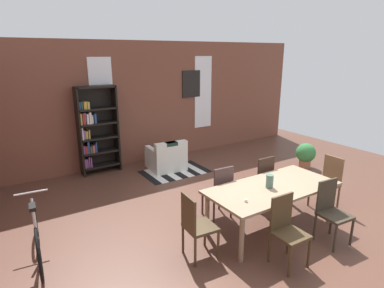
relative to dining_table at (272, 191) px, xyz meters
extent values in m
plane|color=brown|center=(0.13, 0.22, -0.66)|extent=(10.69, 10.69, 0.00)
cube|color=brown|center=(0.13, 4.29, 0.86)|extent=(9.22, 0.12, 3.04)
cube|color=white|center=(-1.30, 4.22, 1.01)|extent=(0.55, 0.02, 1.98)
cube|color=white|center=(1.57, 4.22, 1.01)|extent=(0.55, 0.02, 1.98)
cube|color=#937A5E|center=(0.00, 0.00, 0.05)|extent=(2.14, 1.00, 0.04)
cylinder|color=#937A5E|center=(-0.97, -0.40, -0.32)|extent=(0.07, 0.07, 0.69)
cylinder|color=#937A5E|center=(0.97, -0.40, -0.32)|extent=(0.07, 0.07, 0.69)
cylinder|color=#937A5E|center=(-0.97, 0.40, -0.32)|extent=(0.07, 0.07, 0.69)
cylinder|color=#937A5E|center=(0.97, 0.40, -0.32)|extent=(0.07, 0.07, 0.69)
cylinder|color=#4C7266|center=(-0.07, 0.00, 0.17)|extent=(0.12, 0.12, 0.21)
cylinder|color=silver|center=(-0.72, -0.18, 0.09)|extent=(0.04, 0.04, 0.04)
cube|color=#4A3823|center=(-1.37, 0.00, -0.21)|extent=(0.43, 0.43, 0.04)
cube|color=#4A3823|center=(-1.55, 0.01, 0.04)|extent=(0.06, 0.38, 0.50)
cylinder|color=#4A3823|center=(-1.20, -0.19, -0.45)|extent=(0.04, 0.04, 0.43)
cylinder|color=#4A3823|center=(-1.18, 0.17, -0.45)|extent=(0.04, 0.04, 0.43)
cylinder|color=#4A3823|center=(-1.56, -0.17, -0.45)|extent=(0.04, 0.04, 0.43)
cylinder|color=#4A3823|center=(-1.53, 0.19, -0.45)|extent=(0.04, 0.04, 0.43)
cube|color=#32211A|center=(0.48, 0.80, -0.21)|extent=(0.41, 0.41, 0.04)
cube|color=#32211A|center=(0.48, 0.62, 0.04)|extent=(0.38, 0.04, 0.50)
cylinder|color=#32211A|center=(0.66, 0.98, -0.45)|extent=(0.04, 0.04, 0.43)
cylinder|color=#32211A|center=(0.30, 0.98, -0.45)|extent=(0.04, 0.04, 0.43)
cylinder|color=#32211A|center=(0.66, 0.62, -0.45)|extent=(0.04, 0.04, 0.43)
cylinder|color=#32211A|center=(0.30, 0.62, -0.45)|extent=(0.04, 0.04, 0.43)
cube|color=brown|center=(1.37, 0.00, -0.21)|extent=(0.40, 0.40, 0.04)
cube|color=brown|center=(1.55, 0.00, 0.04)|extent=(0.03, 0.38, 0.50)
cylinder|color=brown|center=(1.19, 0.18, -0.45)|extent=(0.04, 0.04, 0.43)
cylinder|color=brown|center=(1.19, -0.18, -0.45)|extent=(0.04, 0.04, 0.43)
cylinder|color=brown|center=(1.55, 0.18, -0.45)|extent=(0.04, 0.04, 0.43)
cylinder|color=brown|center=(1.55, -0.18, -0.45)|extent=(0.04, 0.04, 0.43)
cube|color=#372E22|center=(0.48, -0.80, -0.21)|extent=(0.43, 0.43, 0.04)
cube|color=#372E22|center=(0.50, -0.62, 0.04)|extent=(0.38, 0.06, 0.50)
cylinder|color=#372E22|center=(0.29, -0.97, -0.45)|extent=(0.04, 0.04, 0.43)
cylinder|color=#372E22|center=(0.65, -0.99, -0.45)|extent=(0.04, 0.04, 0.43)
cylinder|color=#372E22|center=(0.32, -0.61, -0.45)|extent=(0.04, 0.04, 0.43)
cylinder|color=#372E22|center=(0.68, -0.64, -0.45)|extent=(0.04, 0.04, 0.43)
cube|color=#453030|center=(-0.48, 0.80, -0.21)|extent=(0.42, 0.42, 0.04)
cube|color=#453030|center=(-0.49, 0.62, 0.04)|extent=(0.38, 0.05, 0.50)
cylinder|color=#453030|center=(-0.29, 0.97, -0.45)|extent=(0.04, 0.04, 0.43)
cylinder|color=#453030|center=(-0.65, 0.99, -0.45)|extent=(0.04, 0.04, 0.43)
cylinder|color=#453030|center=(-0.31, 0.61, -0.45)|extent=(0.04, 0.04, 0.43)
cylinder|color=#453030|center=(-0.67, 0.63, -0.45)|extent=(0.04, 0.04, 0.43)
cube|color=#45331D|center=(-0.48, -0.80, -0.21)|extent=(0.41, 0.41, 0.04)
cube|color=#45331D|center=(-0.48, -0.62, 0.04)|extent=(0.38, 0.04, 0.50)
cylinder|color=#45331D|center=(-0.67, -0.98, -0.45)|extent=(0.04, 0.04, 0.43)
cylinder|color=#45331D|center=(-0.31, -0.99, -0.45)|extent=(0.04, 0.04, 0.43)
cylinder|color=#45331D|center=(-0.66, -0.62, -0.45)|extent=(0.04, 0.04, 0.43)
cylinder|color=#45331D|center=(-0.30, -0.63, -0.45)|extent=(0.04, 0.04, 0.43)
cube|color=black|center=(-1.94, 4.02, 0.36)|extent=(0.04, 0.33, 2.04)
cube|color=black|center=(-1.08, 4.02, 0.36)|extent=(0.04, 0.33, 2.04)
cube|color=black|center=(-1.51, 4.18, 0.36)|extent=(0.90, 0.01, 2.04)
cube|color=black|center=(-1.51, 4.02, -0.49)|extent=(0.86, 0.33, 0.04)
cube|color=#8C4C8C|center=(-1.90, 4.02, -0.36)|extent=(0.04, 0.26, 0.22)
cube|color=#8C4C8C|center=(-1.85, 4.02, -0.37)|extent=(0.04, 0.20, 0.21)
cube|color=#8C4C8C|center=(-1.80, 4.02, -0.35)|extent=(0.03, 0.22, 0.25)
cube|color=#8C4C8C|center=(-1.76, 4.02, -0.36)|extent=(0.03, 0.24, 0.22)
cube|color=black|center=(-1.51, 4.02, -0.15)|extent=(0.86, 0.33, 0.04)
cube|color=#8C4C8C|center=(-1.90, 4.02, -0.04)|extent=(0.04, 0.24, 0.19)
cube|color=#B22D28|center=(-1.84, 4.02, -0.04)|extent=(0.05, 0.23, 0.18)
cube|color=#284C8C|center=(-1.79, 4.02, 0.00)|extent=(0.04, 0.23, 0.27)
cube|color=#4C4C51|center=(-1.74, 4.02, -0.05)|extent=(0.04, 0.26, 0.16)
cube|color=orange|center=(-1.69, 4.02, -0.05)|extent=(0.03, 0.28, 0.17)
cube|color=#8C4C8C|center=(-1.65, 4.02, -0.04)|extent=(0.03, 0.19, 0.18)
cube|color=#284C8C|center=(-1.62, 4.02, -0.02)|extent=(0.03, 0.23, 0.24)
cube|color=black|center=(-1.51, 4.02, 0.19)|extent=(0.86, 0.33, 0.04)
cube|color=white|center=(-1.90, 4.02, 0.34)|extent=(0.04, 0.25, 0.28)
cube|color=#8C4C8C|center=(-1.85, 4.02, 0.31)|extent=(0.05, 0.19, 0.20)
cube|color=gold|center=(-1.80, 4.02, 0.29)|extent=(0.04, 0.17, 0.18)
cube|color=gold|center=(-1.74, 4.02, 0.31)|extent=(0.03, 0.20, 0.21)
cube|color=black|center=(-1.51, 4.02, 0.53)|extent=(0.86, 0.33, 0.04)
cube|color=gold|center=(-1.90, 4.02, 0.67)|extent=(0.04, 0.27, 0.26)
cube|color=#B22D28|center=(-1.84, 4.02, 0.67)|extent=(0.04, 0.24, 0.26)
cube|color=#8C4C8C|center=(-1.80, 4.02, 0.68)|extent=(0.03, 0.19, 0.26)
cube|color=white|center=(-1.75, 4.02, 0.66)|extent=(0.05, 0.25, 0.23)
cube|color=white|center=(-1.70, 4.02, 0.68)|extent=(0.05, 0.28, 0.27)
cube|color=white|center=(-1.64, 4.02, 0.64)|extent=(0.05, 0.17, 0.19)
cube|color=#284C8C|center=(-1.58, 4.02, 0.66)|extent=(0.04, 0.24, 0.22)
cube|color=black|center=(-1.51, 4.02, 0.87)|extent=(0.86, 0.33, 0.04)
cube|color=#284C8C|center=(-1.90, 4.02, 0.97)|extent=(0.05, 0.19, 0.16)
cube|color=#33724C|center=(-1.85, 4.02, 0.97)|extent=(0.03, 0.18, 0.17)
cube|color=orange|center=(-1.80, 4.02, 0.96)|extent=(0.03, 0.24, 0.16)
cube|color=gold|center=(-1.76, 4.02, 0.97)|extent=(0.04, 0.21, 0.17)
cube|color=gold|center=(-1.71, 4.02, 0.96)|extent=(0.05, 0.22, 0.16)
cube|color=black|center=(-1.51, 4.02, 1.35)|extent=(0.86, 0.33, 0.04)
cube|color=white|center=(-0.10, 3.38, -0.46)|extent=(0.85, 0.85, 0.40)
cube|color=white|center=(-0.12, 3.06, -0.09)|extent=(0.81, 0.21, 0.35)
cube|color=white|center=(0.24, 3.36, -0.19)|extent=(0.17, 0.73, 0.15)
cube|color=white|center=(-0.44, 3.41, -0.19)|extent=(0.17, 0.73, 0.15)
cube|color=#19382D|center=(-0.12, 3.06, 0.05)|extent=(0.29, 0.19, 0.08)
torus|color=black|center=(-3.32, 0.73, -0.34)|extent=(0.10, 0.69, 0.68)
torus|color=black|center=(-3.24, 1.68, -0.34)|extent=(0.10, 0.69, 0.68)
cylinder|color=silver|center=(-3.28, 1.20, -0.24)|extent=(0.06, 0.30, 0.83)
cylinder|color=silver|center=(-3.29, 1.03, -0.06)|extent=(0.04, 0.04, 0.45)
cube|color=black|center=(-3.29, 1.03, 0.18)|extent=(0.10, 0.21, 0.05)
cylinder|color=silver|center=(-3.24, 1.58, 0.16)|extent=(0.44, 0.06, 0.02)
cylinder|color=#9E6042|center=(2.85, 1.59, -0.57)|extent=(0.28, 0.28, 0.19)
sphere|color=#387F42|center=(2.85, 1.59, -0.29)|extent=(0.48, 0.48, 0.48)
cube|color=black|center=(-0.71, 3.06, -0.66)|extent=(0.17, 0.99, 0.01)
cube|color=white|center=(-0.54, 3.06, -0.66)|extent=(0.17, 0.99, 0.01)
cube|color=black|center=(-0.37, 3.06, -0.66)|extent=(0.17, 0.99, 0.01)
cube|color=white|center=(-0.20, 3.06, -0.66)|extent=(0.17, 0.99, 0.01)
cube|color=black|center=(-0.03, 3.06, -0.66)|extent=(0.17, 0.99, 0.01)
cube|color=white|center=(0.14, 3.06, -0.66)|extent=(0.17, 0.99, 0.01)
cube|color=black|center=(0.31, 3.06, -0.66)|extent=(0.17, 0.99, 0.01)
cube|color=white|center=(0.48, 3.06, -0.66)|extent=(0.17, 0.99, 0.01)
cube|color=black|center=(0.65, 3.06, -0.66)|extent=(0.17, 0.99, 0.01)
cube|color=black|center=(1.17, 4.22, 1.27)|extent=(0.56, 0.03, 0.72)
camera|label=1|loc=(-3.58, -3.23, 2.10)|focal=29.95mm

